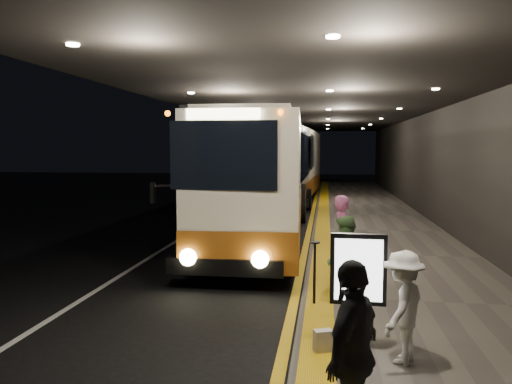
# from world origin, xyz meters

# --- Properties ---
(ground) EXTENTS (90.00, 90.00, 0.00)m
(ground) POSITION_xyz_m (0.00, 0.00, 0.00)
(ground) COLOR black
(lane_line_white) EXTENTS (0.12, 50.00, 0.01)m
(lane_line_white) POSITION_xyz_m (-1.80, 5.00, 0.01)
(lane_line_white) COLOR silver
(lane_line_white) RESTS_ON ground
(kerb_stripe_yellow) EXTENTS (0.18, 50.00, 0.01)m
(kerb_stripe_yellow) POSITION_xyz_m (2.35, 5.00, 0.01)
(kerb_stripe_yellow) COLOR gold
(kerb_stripe_yellow) RESTS_ON ground
(sidewalk) EXTENTS (4.50, 50.00, 0.15)m
(sidewalk) POSITION_xyz_m (4.75, 5.00, 0.07)
(sidewalk) COLOR #514C44
(sidewalk) RESTS_ON ground
(tactile_strip) EXTENTS (0.50, 50.00, 0.01)m
(tactile_strip) POSITION_xyz_m (2.85, 5.00, 0.16)
(tactile_strip) COLOR gold
(tactile_strip) RESTS_ON sidewalk
(terminal_wall) EXTENTS (0.10, 50.00, 6.00)m
(terminal_wall) POSITION_xyz_m (7.00, 5.00, 3.00)
(terminal_wall) COLOR black
(terminal_wall) RESTS_ON ground
(support_columns) EXTENTS (0.80, 24.80, 4.40)m
(support_columns) POSITION_xyz_m (-1.50, 4.00, 2.20)
(support_columns) COLOR black
(support_columns) RESTS_ON ground
(canopy) EXTENTS (9.00, 50.00, 0.40)m
(canopy) POSITION_xyz_m (2.50, 5.00, 4.60)
(canopy) COLOR black
(canopy) RESTS_ON support_columns
(coach_main) EXTENTS (3.03, 12.20, 3.77)m
(coach_main) POSITION_xyz_m (0.90, 3.25, 1.81)
(coach_main) COLOR beige
(coach_main) RESTS_ON ground
(coach_second) EXTENTS (3.21, 12.67, 3.95)m
(coach_second) POSITION_xyz_m (0.92, 15.35, 1.89)
(coach_second) COLOR beige
(coach_second) RESTS_ON ground
(passenger_boarding) EXTENTS (0.53, 0.72, 1.82)m
(passenger_boarding) POSITION_xyz_m (3.32, -1.74, 1.06)
(passenger_boarding) COLOR #BC5791
(passenger_boarding) RESTS_ON sidewalk
(passenger_waiting_green) EXTENTS (0.51, 0.80, 1.62)m
(passenger_waiting_green) POSITION_xyz_m (3.28, -3.55, 0.96)
(passenger_waiting_green) COLOR #456B3B
(passenger_waiting_green) RESTS_ON sidewalk
(passenger_waiting_white) EXTENTS (0.84, 1.06, 1.49)m
(passenger_waiting_white) POSITION_xyz_m (3.96, -5.90, 0.89)
(passenger_waiting_white) COLOR silver
(passenger_waiting_white) RESTS_ON sidewalk
(passenger_waiting_grey) EXTENTS (0.92, 1.18, 1.79)m
(passenger_waiting_grey) POSITION_xyz_m (3.21, -7.87, 1.05)
(passenger_waiting_grey) COLOR #414145
(passenger_waiting_grey) RESTS_ON sidewalk
(bag_polka) EXTENTS (0.27, 0.16, 0.31)m
(bag_polka) POSITION_xyz_m (3.44, -3.75, 0.30)
(bag_polka) COLOR black
(bag_polka) RESTS_ON sidewalk
(bag_plain) EXTENTS (0.28, 0.23, 0.31)m
(bag_plain) POSITION_xyz_m (2.92, -5.73, 0.30)
(bag_plain) COLOR #B6ADAA
(bag_plain) RESTS_ON sidewalk
(info_sign) EXTENTS (0.78, 0.15, 1.64)m
(info_sign) POSITION_xyz_m (3.40, -5.55, 1.25)
(info_sign) COLOR black
(info_sign) RESTS_ON sidewalk
(stanchion_post) EXTENTS (0.05, 0.05, 1.14)m
(stanchion_post) POSITION_xyz_m (2.75, -3.60, 0.72)
(stanchion_post) COLOR black
(stanchion_post) RESTS_ON sidewalk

